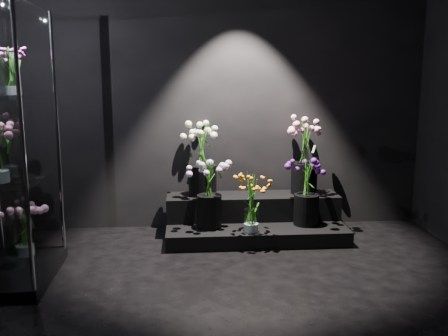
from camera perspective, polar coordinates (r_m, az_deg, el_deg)
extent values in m
plane|color=black|center=(3.37, 3.01, -16.57)|extent=(4.00, 4.00, 0.00)
plane|color=black|center=(4.99, 0.16, 9.04)|extent=(4.00, 0.00, 4.00)
plane|color=black|center=(1.06, 17.86, 2.24)|extent=(4.00, 0.00, 4.00)
cube|color=black|center=(4.83, 3.56, -7.10)|extent=(1.69, 0.75, 0.14)
cube|color=black|center=(4.95, 3.28, -4.37)|extent=(1.69, 0.37, 0.23)
cube|color=black|center=(4.21, -22.57, -10.99)|extent=(0.55, 0.92, 0.09)
cube|color=white|center=(4.01, -23.32, -1.12)|extent=(0.49, 0.86, 0.01)
cube|color=white|center=(3.94, -23.97, 7.44)|extent=(0.49, 0.86, 0.01)
cylinder|color=white|center=(4.53, 3.13, -5.98)|extent=(0.14, 0.14, 0.21)
cylinder|color=black|center=(4.63, -1.69, -4.98)|extent=(0.23, 0.23, 0.31)
cylinder|color=black|center=(4.78, 9.36, -4.71)|extent=(0.24, 0.24, 0.29)
cylinder|color=black|center=(4.88, -2.47, -1.39)|extent=(0.27, 0.27, 0.30)
cylinder|color=black|center=(5.00, 9.13, -1.15)|extent=(0.26, 0.26, 0.31)
cylinder|color=white|center=(4.05, -22.96, 9.09)|extent=(0.12, 0.12, 0.20)
cylinder|color=white|center=(4.38, -21.82, -7.73)|extent=(0.15, 0.15, 0.25)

